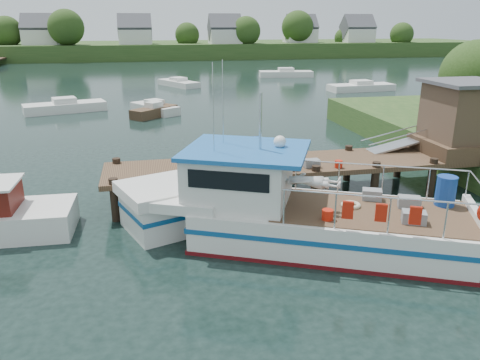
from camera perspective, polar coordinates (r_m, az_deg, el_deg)
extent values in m
plane|color=black|center=(19.12, 2.03, -2.09)|extent=(160.00, 160.00, 0.00)
cylinder|color=#332114|center=(30.13, 26.13, 6.73)|extent=(0.50, 0.50, 3.05)
sphere|color=#2B4618|center=(29.80, 26.80, 11.31)|extent=(3.90, 3.90, 3.90)
cube|color=#334E20|center=(101.60, -9.58, 15.37)|extent=(140.00, 24.00, 3.00)
cylinder|color=#332114|center=(99.36, -26.31, 14.11)|extent=(0.60, 0.60, 4.20)
sphere|color=#2B4618|center=(99.26, -26.58, 15.88)|extent=(5.54, 5.54, 5.54)
cylinder|color=#332114|center=(93.34, -20.19, 14.88)|extent=(0.60, 0.60, 4.80)
sphere|color=#2B4618|center=(93.24, -20.44, 17.04)|extent=(6.34, 6.34, 6.34)
cylinder|color=#332114|center=(94.53, -13.14, 14.99)|extent=(0.60, 0.60, 3.00)
sphere|color=#2B4618|center=(94.43, -13.25, 16.33)|extent=(3.96, 3.96, 3.96)
cylinder|color=#332114|center=(96.94, -6.39, 15.60)|extent=(0.60, 0.60, 3.60)
sphere|color=#2B4618|center=(96.84, -6.45, 17.17)|extent=(4.75, 4.75, 4.75)
cylinder|color=#332114|center=(94.68, 0.75, 15.82)|extent=(0.60, 0.60, 4.20)
sphere|color=#2B4618|center=(94.58, 0.75, 17.70)|extent=(5.54, 5.54, 5.54)
cylinder|color=#332114|center=(99.51, 6.94, 16.00)|extent=(0.60, 0.60, 4.80)
sphere|color=#2B4618|center=(99.42, 7.02, 18.05)|extent=(6.34, 6.34, 6.34)
cylinder|color=#332114|center=(105.36, 12.46, 15.37)|extent=(0.60, 0.60, 3.00)
sphere|color=#2B4618|center=(105.28, 12.55, 16.57)|extent=(3.96, 3.96, 3.96)
cylinder|color=#332114|center=(106.75, 18.96, 15.02)|extent=(0.60, 0.60, 3.60)
sphere|color=#2B4618|center=(106.66, 19.12, 16.44)|extent=(4.75, 4.75, 4.75)
cube|color=silver|center=(97.04, -23.08, 15.60)|extent=(6.00, 5.00, 3.00)
cube|color=#47474C|center=(97.01, -23.22, 16.71)|extent=(6.20, 5.09, 5.09)
cube|color=silver|center=(94.41, -12.63, 16.54)|extent=(6.00, 5.00, 3.00)
cube|color=#47474C|center=(94.37, -12.71, 17.69)|extent=(6.20, 5.09, 5.09)
cube|color=silver|center=(94.82, -1.85, 16.97)|extent=(6.00, 5.00, 3.00)
cube|color=#47474C|center=(94.78, -1.87, 18.11)|extent=(6.20, 5.09, 5.09)
cube|color=silver|center=(100.72, 7.35, 16.93)|extent=(6.00, 5.00, 3.00)
cube|color=#47474C|center=(100.69, 7.40, 18.01)|extent=(6.20, 5.09, 5.09)
cube|color=silver|center=(104.28, 14.06, 16.60)|extent=(6.00, 5.00, 3.00)
cube|color=#47474C|center=(104.24, 14.15, 17.64)|extent=(6.20, 5.09, 5.09)
cube|color=#4D3624|center=(19.26, 7.87, 1.97)|extent=(16.00, 3.00, 0.20)
cylinder|color=black|center=(17.24, -14.97, -2.81)|extent=(0.32, 0.32, 1.90)
cylinder|color=black|center=(19.68, -14.63, -0.09)|extent=(0.32, 0.32, 1.90)
cylinder|color=black|center=(17.24, -6.66, -2.27)|extent=(0.32, 0.32, 1.90)
cylinder|color=black|center=(19.69, -7.37, 0.38)|extent=(0.32, 0.32, 1.90)
cylinder|color=black|center=(17.60, 1.46, -1.70)|extent=(0.32, 0.32, 1.90)
cylinder|color=black|center=(20.00, -0.22, 0.84)|extent=(0.32, 0.32, 1.90)
cylinder|color=black|center=(18.30, 9.11, -1.12)|extent=(0.32, 0.32, 1.90)
cylinder|color=black|center=(20.62, 6.61, 1.26)|extent=(0.32, 0.32, 1.90)
cylinder|color=black|center=(19.30, 16.08, -0.59)|extent=(0.32, 0.32, 1.90)
cylinder|color=black|center=(21.52, 12.95, 1.64)|extent=(0.32, 0.32, 1.90)
cylinder|color=black|center=(20.56, 22.28, -0.10)|extent=(0.32, 0.32, 1.90)
cylinder|color=black|center=(22.65, 18.73, 1.97)|extent=(0.32, 0.32, 1.90)
cylinder|color=black|center=(23.99, 23.91, 2.24)|extent=(0.32, 0.32, 1.90)
cube|color=#4D3624|center=(22.44, 25.08, 3.82)|extent=(3.20, 3.00, 0.60)
cube|color=#4C392A|center=(22.17, 25.57, 7.31)|extent=(2.60, 2.60, 2.40)
cube|color=#47474C|center=(21.99, 26.05, 10.62)|extent=(3.00, 3.00, 0.15)
cube|color=#A5A8AD|center=(21.92, 18.83, 4.14)|extent=(3.34, 0.90, 0.79)
cylinder|color=silver|center=(21.47, 19.49, 5.16)|extent=(3.34, 0.05, 0.76)
cylinder|color=silver|center=(22.14, 18.45, 5.65)|extent=(3.34, 0.05, 0.76)
cube|color=slate|center=(17.97, 5.94, 1.70)|extent=(0.60, 0.40, 0.30)
cube|color=slate|center=(18.47, 8.72, 2.05)|extent=(0.60, 0.40, 0.30)
cylinder|color=red|center=(18.57, 11.93, 1.92)|extent=(0.30, 0.30, 0.28)
cylinder|color=navy|center=(19.44, 2.04, 3.95)|extent=(0.56, 0.56, 0.85)
cube|color=silver|center=(15.12, 10.62, -5.62)|extent=(8.91, 6.45, 1.27)
cube|color=silver|center=(16.21, -9.28, -3.85)|extent=(3.02, 3.02, 1.27)
cube|color=silver|center=(15.92, -9.42, -1.19)|extent=(3.35, 3.25, 0.39)
cube|color=silver|center=(15.56, -5.65, -1.62)|extent=(3.31, 3.78, 0.33)
cube|color=navy|center=(15.06, 10.66, -5.07)|extent=(9.02, 6.54, 0.15)
cube|color=navy|center=(16.15, -9.31, -3.32)|extent=(3.07, 3.07, 0.15)
cube|color=#590C10|center=(15.37, 10.49, -7.59)|extent=(9.02, 6.52, 0.15)
cube|color=#4D3624|center=(14.90, 15.86, -3.71)|extent=(6.66, 5.19, 0.04)
cube|color=silver|center=(15.59, 26.72, -6.20)|extent=(1.58, 3.10, 1.49)
cube|color=silver|center=(14.93, -0.09, 0.42)|extent=(4.00, 3.89, 1.66)
cube|color=black|center=(13.49, -1.47, -0.12)|extent=(2.23, 1.05, 0.55)
cube|color=black|center=(16.19, 1.06, 3.09)|extent=(2.23, 1.05, 0.55)
cube|color=black|center=(15.24, -5.81, 2.01)|extent=(0.87, 1.83, 0.55)
cube|color=#1B5DAA|center=(14.63, 0.75, 3.64)|extent=(4.74, 4.47, 0.13)
cylinder|color=silver|center=(14.33, 2.51, 7.16)|extent=(0.12, 0.12, 1.77)
cylinder|color=silver|center=(14.02, -3.28, 8.73)|extent=(0.04, 0.04, 2.65)
cylinder|color=silver|center=(15.07, -2.11, 9.44)|extent=(0.04, 0.04, 2.65)
sphere|color=silver|center=(14.83, 4.88, 4.66)|extent=(0.53, 0.53, 0.40)
cylinder|color=silver|center=(13.13, 17.23, -2.04)|extent=(5.04, 2.34, 0.05)
cylinder|color=silver|center=(16.02, 16.57, 1.73)|extent=(5.04, 2.34, 0.05)
cylinder|color=silver|center=(13.35, 5.38, -3.31)|extent=(0.06, 0.06, 1.05)
cylinder|color=silver|center=(16.20, 6.84, 0.63)|extent=(0.06, 0.06, 1.05)
cylinder|color=silver|center=(13.26, 11.55, -3.78)|extent=(0.06, 0.06, 1.05)
cylinder|color=silver|center=(16.13, 11.91, 0.27)|extent=(0.06, 0.06, 1.05)
cylinder|color=silver|center=(13.33, 17.73, -4.20)|extent=(0.06, 0.06, 1.05)
cylinder|color=silver|center=(16.18, 16.98, -0.09)|extent=(0.06, 0.06, 1.05)
cylinder|color=silver|center=(13.55, 23.78, -4.56)|extent=(0.06, 0.06, 1.05)
cylinder|color=silver|center=(16.37, 21.98, -0.45)|extent=(0.06, 0.06, 1.05)
cylinder|color=silver|center=(16.60, 25.92, -0.73)|extent=(0.06, 0.06, 1.05)
cube|color=slate|center=(14.34, 20.44, -4.28)|extent=(0.79, 0.68, 0.35)
cube|color=slate|center=(15.46, 19.92, -2.57)|extent=(0.79, 0.68, 0.35)
cube|color=slate|center=(15.77, 15.78, -1.73)|extent=(0.73, 0.63, 0.35)
cylinder|color=navy|center=(15.96, 23.79, -1.26)|extent=(0.82, 0.82, 0.97)
cylinder|color=red|center=(13.89, 10.62, -4.22)|extent=(0.44, 0.44, 0.33)
torus|color=#BFB28C|center=(15.05, 13.34, -2.99)|extent=(0.82, 0.82, 0.13)
cube|color=red|center=(13.22, 13.00, -3.58)|extent=(0.33, 0.23, 0.50)
cube|color=red|center=(13.26, 16.82, -3.84)|extent=(0.33, 0.23, 0.50)
cube|color=red|center=(13.36, 20.60, -4.08)|extent=(0.33, 0.23, 0.50)
imported|color=silver|center=(14.26, 8.28, -0.06)|extent=(0.72, 0.84, 1.94)
cube|color=#4D3624|center=(36.25, -10.42, 8.15)|extent=(3.71, 3.59, 0.71)
cube|color=silver|center=(36.16, -10.47, 8.99)|extent=(1.42, 1.41, 0.46)
cube|color=silver|center=(63.08, 5.61, 12.74)|extent=(7.16, 3.31, 0.74)
cube|color=silver|center=(63.02, 5.63, 13.25)|extent=(2.15, 1.92, 0.48)
cube|color=silver|center=(40.17, -20.55, 8.30)|extent=(6.51, 3.75, 0.72)
cube|color=silver|center=(40.08, -20.63, 9.06)|extent=(2.07, 1.91, 0.46)
cube|color=silver|center=(37.87, -10.35, 8.56)|extent=(3.85, 4.80, 0.65)
cube|color=silver|center=(37.79, -10.39, 9.30)|extent=(1.65, 1.71, 0.42)
cube|color=silver|center=(51.25, 14.53, 10.87)|extent=(7.03, 2.89, 0.69)
cube|color=silver|center=(51.19, 14.58, 11.44)|extent=(2.05, 1.80, 0.44)
cube|color=silver|center=(53.73, -7.49, 11.59)|extent=(4.49, 6.04, 0.62)
cube|color=silver|center=(53.68, -7.51, 12.09)|extent=(2.00, 2.09, 0.40)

